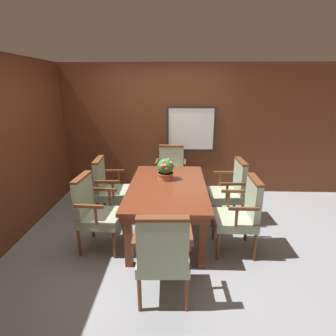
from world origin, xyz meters
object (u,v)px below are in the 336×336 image
Objects in this scene: chair_left_far at (109,186)px; chair_head_far at (171,170)px; chair_right_far at (230,188)px; chair_right_near at (241,212)px; chair_left_near at (95,210)px; potted_plant at (165,169)px; chair_head_near at (163,253)px; dining_table at (168,191)px.

chair_left_far and chair_head_far have the same top height.
chair_left_far is 1.00× the size of chair_right_far.
chair_right_far is 0.79m from chair_right_near.
chair_left_near is 3.15× the size of potted_plant.
chair_right_near is at bearing -116.42° from chair_left_far.
chair_right_far and chair_head_near have the same top height.
chair_left_near and chair_right_far have the same top height.
chair_head_near is at bearing -32.65° from chair_right_far.
dining_table is 1.80× the size of chair_head_far.
dining_table is 1.80× the size of chair_right_far.
chair_left_near is (0.02, -0.81, 0.00)m from chair_left_far.
chair_right_far reaches higher than dining_table.
chair_right_far is 1.00× the size of chair_head_far.
potted_plant is (-0.04, 1.52, 0.35)m from chair_head_near.
dining_table is 0.34m from potted_plant.
chair_left_near and chair_head_far have the same top height.
chair_head_near is (-0.02, -2.55, 0.00)m from chair_head_far.
chair_head_near is (0.92, -0.88, 0.00)m from chair_left_near.
dining_table is 1.27m from chair_head_far.
chair_head_far is at bearing -25.40° from chair_left_near.
potted_plant is at bearing -90.38° from chair_head_far.
chair_left_near is 1.92m from chair_head_far.
chair_left_near is 2.03m from chair_right_far.
chair_left_near is 1.27m from chair_head_near.
chair_head_far is at bearing 89.22° from dining_table.
chair_right_far is at bearing -93.64° from chair_left_far.
chair_head_far is 1.00× the size of chair_head_near.
chair_left_near is at bearing -89.68° from chair_right_near.
potted_plant is at bearing -84.61° from chair_right_far.
potted_plant reaches higher than chair_left_near.
chair_left_near is 1.00× the size of chair_right_far.
chair_left_near is 1.86m from chair_right_near.
dining_table is 1.03m from chair_right_far.
chair_left_far is at bearing -134.99° from chair_head_far.
dining_table is 1.80× the size of chair_head_near.
chair_right_far is at bearing -63.50° from chair_left_near.
chair_right_far is (1.87, 0.78, 0.00)m from chair_left_near.
chair_head_near is 3.15× the size of potted_plant.
chair_left_far is 1.00× the size of chair_right_near.
chair_left_far is 1.00× the size of chair_head_near.
chair_left_far is at bearing 5.38° from chair_left_near.
chair_right_far and chair_head_far have the same top height.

